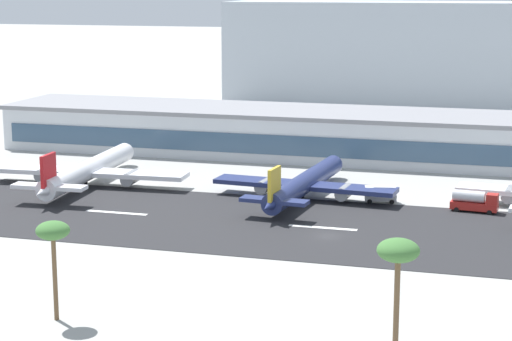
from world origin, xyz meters
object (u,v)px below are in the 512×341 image
(distant_hotel_block, at_px, (421,54))
(service_fuel_truck_0, at_px, (474,201))
(airliner_red_tail_gate_0, at_px, (86,171))
(service_box_truck_1, at_px, (380,193))
(palm_tree_2, at_px, (398,255))
(terminal_building, at_px, (340,134))
(palm_tree_1, at_px, (53,234))
(airliner_gold_tail_gate_1, at_px, (303,185))

(distant_hotel_block, xyz_separation_m, service_fuel_truck_0, (26.24, -148.19, -15.54))
(airliner_red_tail_gate_0, xyz_separation_m, service_box_truck_1, (60.74, 2.37, -1.36))
(distant_hotel_block, bearing_deg, palm_tree_2, -84.46)
(terminal_building, bearing_deg, service_box_truck_1, -69.61)
(airliner_red_tail_gate_0, xyz_separation_m, service_fuel_truck_0, (78.45, -0.30, -1.12))
(terminal_building, xyz_separation_m, palm_tree_2, (29.42, -119.98, 6.76))
(terminal_building, bearing_deg, distant_hotel_block, 85.49)
(distant_hotel_block, bearing_deg, service_box_truck_1, -86.64)
(airliner_red_tail_gate_0, relative_size, palm_tree_1, 3.73)
(terminal_building, relative_size, service_box_truck_1, 26.52)
(service_fuel_truck_0, bearing_deg, airliner_gold_tail_gate_1, -175.49)
(terminal_building, distance_m, palm_tree_2, 123.72)
(service_fuel_truck_0, height_order, palm_tree_1, palm_tree_1)
(palm_tree_2, bearing_deg, service_box_truck_1, 99.69)
(airliner_gold_tail_gate_1, bearing_deg, service_fuel_truck_0, -86.80)
(terminal_building, height_order, service_fuel_truck_0, terminal_building)
(palm_tree_1, xyz_separation_m, palm_tree_2, (42.50, -1.52, 1.29))
(distant_hotel_block, xyz_separation_m, airliner_gold_tail_gate_1, (-6.33, -147.33, -14.57))
(distant_hotel_block, height_order, palm_tree_2, distant_hotel_block)
(airliner_gold_tail_gate_1, relative_size, service_box_truck_1, 7.09)
(palm_tree_1, bearing_deg, distant_hotel_block, 84.52)
(airliner_red_tail_gate_0, bearing_deg, terminal_building, -46.48)
(distant_hotel_block, relative_size, service_box_truck_1, 20.32)
(service_box_truck_1, relative_size, palm_tree_2, 0.45)
(terminal_building, xyz_separation_m, service_fuel_truck_0, (34.22, -47.08, -3.57))
(airliner_gold_tail_gate_1, height_order, service_fuel_truck_0, airliner_gold_tail_gate_1)
(palm_tree_1, bearing_deg, terminal_building, 83.70)
(distant_hotel_block, relative_size, airliner_red_tail_gate_0, 2.73)
(palm_tree_1, bearing_deg, service_box_truck_1, 68.22)
(palm_tree_1, bearing_deg, airliner_red_tail_gate_0, 113.49)
(service_fuel_truck_0, bearing_deg, palm_tree_1, -117.51)
(distant_hotel_block, bearing_deg, terminal_building, -94.51)
(service_fuel_truck_0, bearing_deg, airliner_red_tail_gate_0, -174.20)
(airliner_gold_tail_gate_1, relative_size, palm_tree_1, 3.54)
(airliner_red_tail_gate_0, xyz_separation_m, palm_tree_1, (31.15, -71.67, 7.92))
(terminal_building, height_order, palm_tree_1, palm_tree_1)
(service_box_truck_1, distance_m, palm_tree_2, 77.38)
(palm_tree_2, bearing_deg, service_fuel_truck_0, 86.23)
(terminal_building, bearing_deg, airliner_red_tail_gate_0, -133.39)
(distant_hotel_block, distance_m, airliner_gold_tail_gate_1, 148.19)
(distant_hotel_block, height_order, palm_tree_1, distant_hotel_block)
(airliner_red_tail_gate_0, bearing_deg, palm_tree_2, -137.91)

